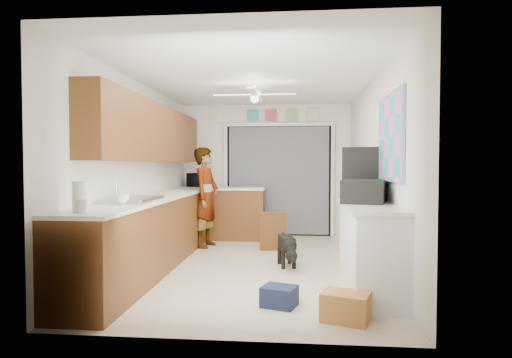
{
  "coord_description": "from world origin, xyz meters",
  "views": [
    {
      "loc": [
        0.55,
        -5.72,
        1.36
      ],
      "look_at": [
        0.0,
        0.4,
        1.15
      ],
      "focal_mm": 30.0,
      "sensor_mm": 36.0,
      "label": 1
    }
  ],
  "objects": [
    {
      "name": "floor",
      "position": [
        0.0,
        0.0,
        0.0
      ],
      "size": [
        5.0,
        5.0,
        0.0
      ],
      "primitive_type": "plane",
      "color": "#C2B19C",
      "rests_on": "ground"
    },
    {
      "name": "ceiling",
      "position": [
        0.0,
        0.0,
        2.5
      ],
      "size": [
        5.0,
        5.0,
        0.0
      ],
      "primitive_type": "plane",
      "rotation": [
        3.14,
        0.0,
        0.0
      ],
      "color": "white",
      "rests_on": "ground"
    },
    {
      "name": "wall_back",
      "position": [
        0.0,
        2.5,
        1.25
      ],
      "size": [
        3.2,
        0.0,
        3.2
      ],
      "primitive_type": "plane",
      "rotation": [
        1.57,
        0.0,
        0.0
      ],
      "color": "white",
      "rests_on": "ground"
    },
    {
      "name": "wall_front",
      "position": [
        0.0,
        -2.5,
        1.25
      ],
      "size": [
        3.2,
        0.0,
        3.2
      ],
      "primitive_type": "plane",
      "rotation": [
        -1.57,
        0.0,
        0.0
      ],
      "color": "white",
      "rests_on": "ground"
    },
    {
      "name": "wall_left",
      "position": [
        -1.6,
        0.0,
        1.25
      ],
      "size": [
        0.0,
        5.0,
        5.0
      ],
      "primitive_type": "plane",
      "rotation": [
        1.57,
        0.0,
        1.57
      ],
      "color": "white",
      "rests_on": "ground"
    },
    {
      "name": "wall_right",
      "position": [
        1.6,
        0.0,
        1.25
      ],
      "size": [
        0.0,
        5.0,
        5.0
      ],
      "primitive_type": "plane",
      "rotation": [
        1.57,
        0.0,
        -1.57
      ],
      "color": "white",
      "rests_on": "ground"
    },
    {
      "name": "left_base_cabinets",
      "position": [
        -1.3,
        0.0,
        0.45
      ],
      "size": [
        0.6,
        4.8,
        0.9
      ],
      "primitive_type": "cube",
      "color": "brown",
      "rests_on": "floor"
    },
    {
      "name": "left_countertop",
      "position": [
        -1.29,
        0.0,
        0.92
      ],
      "size": [
        0.62,
        4.8,
        0.04
      ],
      "primitive_type": "cube",
      "color": "white",
      "rests_on": "left_base_cabinets"
    },
    {
      "name": "upper_cabinets",
      "position": [
        -1.44,
        0.2,
        1.8
      ],
      "size": [
        0.32,
        4.0,
        0.8
      ],
      "primitive_type": "cube",
      "color": "brown",
      "rests_on": "wall_left"
    },
    {
      "name": "sink_basin",
      "position": [
        -1.29,
        -1.0,
        0.95
      ],
      "size": [
        0.5,
        0.76,
        0.06
      ],
      "primitive_type": "cube",
      "color": "silver",
      "rests_on": "left_countertop"
    },
    {
      "name": "faucet",
      "position": [
        -1.48,
        -1.0,
        1.05
      ],
      "size": [
        0.03,
        0.03,
        0.22
      ],
      "primitive_type": "cylinder",
      "color": "silver",
      "rests_on": "left_countertop"
    },
    {
      "name": "peninsula_base",
      "position": [
        -0.5,
        2.0,
        0.45
      ],
      "size": [
        1.0,
        0.6,
        0.9
      ],
      "primitive_type": "cube",
      "color": "brown",
      "rests_on": "floor"
    },
    {
      "name": "peninsula_top",
      "position": [
        -0.5,
        2.0,
        0.92
      ],
      "size": [
        1.04,
        0.64,
        0.04
      ],
      "primitive_type": "cube",
      "color": "white",
      "rests_on": "peninsula_base"
    },
    {
      "name": "back_opening_recess",
      "position": [
        0.25,
        2.47,
        1.05
      ],
      "size": [
        2.0,
        0.06,
        2.1
      ],
      "primitive_type": "cube",
      "color": "black",
      "rests_on": "wall_back"
    },
    {
      "name": "curtain_panel",
      "position": [
        0.25,
        2.43,
        1.05
      ],
      "size": [
        1.9,
        0.03,
        2.05
      ],
      "primitive_type": "cube",
      "color": "slate",
      "rests_on": "wall_back"
    },
    {
      "name": "door_trim_left",
      "position": [
        -0.77,
        2.44,
        1.05
      ],
      "size": [
        0.06,
        0.04,
        2.1
      ],
      "primitive_type": "cube",
      "color": "white",
      "rests_on": "wall_back"
    },
    {
      "name": "door_trim_right",
      "position": [
        1.27,
        2.44,
        1.05
      ],
      "size": [
        0.06,
        0.04,
        2.1
      ],
      "primitive_type": "cube",
      "color": "white",
      "rests_on": "wall_back"
    },
    {
      "name": "door_trim_head",
      "position": [
        0.25,
        2.44,
        2.12
      ],
      "size": [
        2.1,
        0.04,
        0.06
      ],
      "primitive_type": "cube",
      "color": "white",
      "rests_on": "wall_back"
    },
    {
      "name": "header_frame_1",
      "position": [
        -0.25,
        2.47,
        2.3
      ],
      "size": [
        0.22,
        0.02,
        0.22
      ],
      "primitive_type": "cube",
      "color": "#4692BC",
      "rests_on": "wall_back"
    },
    {
      "name": "header_frame_2",
      "position": [
        0.1,
        2.47,
        2.3
      ],
      "size": [
        0.22,
        0.02,
        0.22
      ],
      "primitive_type": "cube",
      "color": "#C44953",
      "rests_on": "wall_back"
    },
    {
      "name": "header_frame_3",
      "position": [
        0.5,
        2.47,
        2.3
      ],
      "size": [
        0.22,
        0.02,
        0.22
      ],
      "primitive_type": "cube",
      "color": "#7FB869",
      "rests_on": "wall_back"
    },
    {
      "name": "header_frame_4",
      "position": [
        0.9,
        2.47,
        2.3
      ],
      "size": [
        0.22,
        0.02,
        0.22
      ],
      "primitive_type": "cube",
      "color": "beige",
      "rests_on": "wall_back"
    },
    {
      "name": "route66_sign",
      "position": [
        -0.95,
        2.47,
        2.3
      ],
      "size": [
        0.22,
        0.02,
        0.26
      ],
      "primitive_type": "cube",
      "color": "silver",
      "rests_on": "wall_back"
    },
    {
      "name": "right_counter_base",
      "position": [
        1.35,
        -1.2,
        0.45
      ],
      "size": [
        0.5,
        1.4,
        0.9
      ],
      "primitive_type": "cube",
      "color": "white",
      "rests_on": "floor"
    },
    {
      "name": "right_counter_top",
      "position": [
        1.34,
        -1.2,
        0.92
      ],
      "size": [
        0.54,
        1.44,
        0.04
      ],
      "primitive_type": "cube",
      "color": "white",
      "rests_on": "right_counter_base"
    },
    {
      "name": "abstract_painting",
      "position": [
        1.58,
        -1.0,
        1.65
      ],
      "size": [
        0.03,
        1.15,
        0.95
      ],
      "primitive_type": "cube",
      "color": "#FC5DCC",
      "rests_on": "wall_right"
    },
    {
      "name": "ceiling_fan",
      "position": [
        0.0,
        0.2,
        2.32
      ],
      "size": [
        1.14,
        1.14,
        0.24
      ],
      "primitive_type": "cube",
      "color": "white",
      "rests_on": "ceiling"
    },
    {
      "name": "microwave",
      "position": [
        -1.25,
        2.25,
        1.07
      ],
      "size": [
        0.4,
        0.52,
        0.26
      ],
      "primitive_type": "imported",
      "rotation": [
        0.0,
        0.0,
        1.36
      ],
      "color": "black",
      "rests_on": "left_countertop"
    },
    {
      "name": "cup",
      "position": [
        -1.26,
        -1.36,
        0.99
      ],
      "size": [
        0.13,
        0.13,
        0.11
      ],
      "primitive_type": "imported",
      "rotation": [
        0.0,
        0.0,
        0.0
      ],
      "color": "white",
      "rests_on": "left_countertop"
    },
    {
      "name": "jar_b",
      "position": [
        -1.27,
        -2.2,
        1.0
      ],
      "size": [
        0.1,
        0.1,
        0.12
      ],
      "primitive_type": "cylinder",
      "rotation": [
        0.0,
        0.0,
        -0.32
      ],
      "color": "silver",
      "rests_on": "left_countertop"
    },
    {
      "name": "paper_towel_roll",
      "position": [
        -1.34,
        -2.1,
        1.08
      ],
      "size": [
        0.13,
        0.13,
        0.27
      ],
      "primitive_type": "cylinder",
      "rotation": [
        0.0,
        0.0,
        -0.0
      ],
      "color": "white",
      "rests_on": "left_countertop"
    },
    {
      "name": "suitcase",
      "position": [
        1.32,
        -0.91,
        1.07
      ],
      "size": [
        0.58,
        0.68,
        0.25
      ],
      "primitive_type": "cube",
      "rotation": [
        0.0,
        0.0,
        -0.26
      ],
      "color": "black",
      "rests_on": "right_counter_top"
    },
    {
      "name": "suitcase_rim",
      "position": [
        1.32,
        -0.91,
        0.96
      ],
      "size": [
        0.57,
        0.67,
        0.02
      ],
      "primitive_type": "cube",
      "rotation": [
        0.0,
        0.0,
        -0.26
      ],
      "color": "yellow",
      "rests_on": "suitcase"
    },
    {
      "name": "suitcase_lid",
      "position": [
        1.32,
        -0.62,
        1.32
      ],
      "size": [
        0.41,
        0.14,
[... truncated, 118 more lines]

